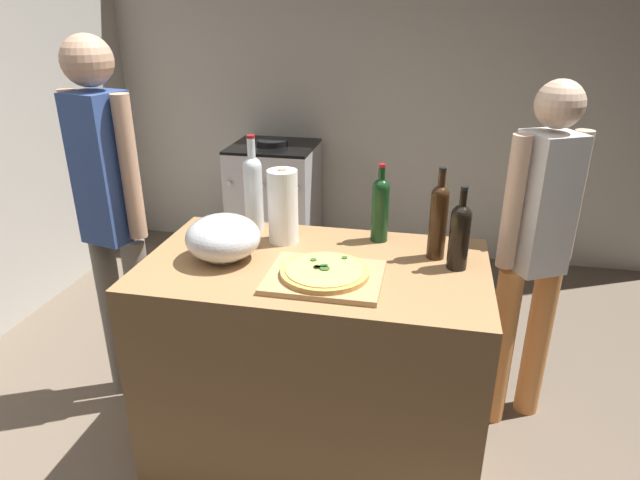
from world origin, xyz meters
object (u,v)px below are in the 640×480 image
at_px(pizza, 325,272).
at_px(wine_bottle_amber, 253,189).
at_px(stove, 275,204).
at_px(person_in_stripes, 111,209).
at_px(paper_towel_roll, 283,207).
at_px(mixing_bowl, 223,238).
at_px(person_in_red, 536,245).
at_px(wine_bottle_clear, 438,219).
at_px(wine_bottle_green, 460,234).
at_px(wine_bottle_dark, 380,207).

relative_size(pizza, wine_bottle_amber, 0.76).
bearing_deg(stove, person_in_stripes, -98.33).
bearing_deg(paper_towel_roll, mixing_bowl, -129.73).
bearing_deg(pizza, person_in_red, 36.47).
bearing_deg(wine_bottle_clear, stove, 123.20).
bearing_deg(stove, paper_towel_roll, -72.27).
bearing_deg(wine_bottle_clear, person_in_stripes, 176.38).
height_order(mixing_bowl, wine_bottle_green, wine_bottle_green).
bearing_deg(mixing_bowl, wine_bottle_clear, 12.65).
height_order(wine_bottle_dark, person_in_stripes, person_in_stripes).
distance_m(mixing_bowl, wine_bottle_clear, 0.80).
bearing_deg(person_in_stripes, wine_bottle_green, -6.34).
xyz_separation_m(pizza, mixing_bowl, (-0.41, 0.09, 0.06)).
relative_size(mixing_bowl, person_in_stripes, 0.16).
distance_m(mixing_bowl, paper_towel_roll, 0.28).
bearing_deg(mixing_bowl, wine_bottle_amber, 86.25).
height_order(wine_bottle_clear, wine_bottle_amber, wine_bottle_amber).
relative_size(stove, person_in_red, 0.60).
bearing_deg(wine_bottle_clear, wine_bottle_dark, 151.55).
height_order(mixing_bowl, person_in_stripes, person_in_stripes).
xyz_separation_m(pizza, person_in_red, (0.79, 0.59, -0.08)).
distance_m(wine_bottle_clear, person_in_stripes, 1.41).
relative_size(wine_bottle_amber, person_in_red, 0.26).
xyz_separation_m(mixing_bowl, wine_bottle_green, (0.86, 0.10, 0.05)).
relative_size(wine_bottle_clear, stove, 0.37).
relative_size(mixing_bowl, person_in_red, 0.18).
bearing_deg(stove, person_in_red, -42.64).
height_order(pizza, paper_towel_roll, paper_towel_roll).
relative_size(wine_bottle_amber, wine_bottle_green, 1.31).
xyz_separation_m(paper_towel_roll, person_in_stripes, (-0.80, 0.05, -0.09)).
height_order(wine_bottle_dark, wine_bottle_green, wine_bottle_dark).
distance_m(wine_bottle_amber, stove, 1.81).
bearing_deg(mixing_bowl, person_in_red, 22.37).
height_order(stove, person_in_stripes, person_in_stripes).
bearing_deg(mixing_bowl, stove, 101.06).
height_order(pizza, mixing_bowl, mixing_bowl).
distance_m(wine_bottle_amber, person_in_red, 1.21).
relative_size(pizza, wine_bottle_clear, 0.88).
bearing_deg(wine_bottle_dark, pizza, -110.59).
bearing_deg(person_in_red, paper_towel_roll, -164.55).
bearing_deg(wine_bottle_clear, paper_towel_roll, 176.65).
relative_size(wine_bottle_clear, wine_bottle_green, 1.14).
height_order(wine_bottle_clear, person_in_stripes, person_in_stripes).
distance_m(pizza, wine_bottle_clear, 0.48).
relative_size(paper_towel_roll, wine_bottle_green, 0.97).
height_order(paper_towel_roll, wine_bottle_green, wine_bottle_green).
relative_size(pizza, stove, 0.33).
xyz_separation_m(mixing_bowl, wine_bottle_amber, (0.02, 0.31, 0.09)).
relative_size(pizza, wine_bottle_dark, 0.97).
distance_m(wine_bottle_clear, wine_bottle_dark, 0.26).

